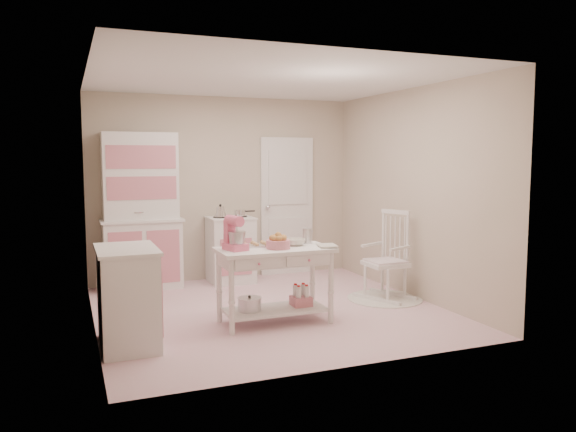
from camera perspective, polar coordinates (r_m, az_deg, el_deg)
The scene contains 14 objects.
room_shell at distance 6.29m, azimuth -1.92°, elevation 5.10°, with size 3.84×3.84×2.62m.
door at distance 8.41m, azimuth -0.11°, elevation 1.02°, with size 0.82×0.05×2.04m, color white.
hutch at distance 7.67m, azimuth -14.66°, elevation 0.50°, with size 1.06×0.50×2.08m, color white.
stove at distance 7.93m, azimuth -5.85°, elevation -3.39°, with size 0.62×0.57×0.92m, color white.
base_cabinet at distance 5.43m, azimuth -15.96°, elevation -7.92°, with size 0.54×0.84×0.92m, color white.
lace_rug at distance 7.12m, azimuth 9.80°, elevation -8.25°, with size 0.92×0.92×0.01m, color white.
rocking_chair at distance 7.00m, azimuth 9.88°, elevation -3.93°, with size 0.48×0.72×1.10m, color white.
work_table at distance 5.95m, azimuth -1.35°, elevation -7.07°, with size 1.20×0.60×0.80m, color white.
stand_mixer at distance 5.74m, azimuth -5.37°, elevation -1.80°, with size 0.20×0.28×0.34m, color #F0658B.
cookie_tray at distance 5.99m, azimuth -3.30°, elevation -3.02°, with size 0.34×0.24×0.02m, color silver.
bread_basket at distance 5.83m, azimuth -1.01°, elevation -2.89°, with size 0.25×0.25×0.09m, color #D27888.
mixing_bowl at distance 6.04m, azimuth 0.69°, elevation -2.68°, with size 0.23×0.23×0.07m, color silver.
metal_pitcher at distance 6.17m, azimuth 1.96°, elevation -2.03°, with size 0.10×0.10×0.17m, color silver.
recipe_book at distance 5.93m, azimuth 3.13°, elevation -3.07°, with size 0.19×0.25×0.02m, color silver.
Camera 1 is at (-2.12, -5.92, 1.74)m, focal length 35.00 mm.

